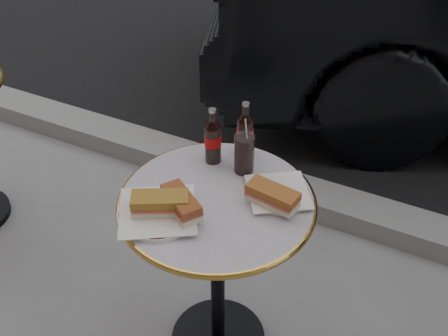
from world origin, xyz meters
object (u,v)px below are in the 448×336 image
at_px(plate_left, 158,213).
at_px(plate_right, 278,194).
at_px(cola_bottle_right, 245,129).
at_px(cola_glass, 244,154).
at_px(bistro_table, 218,278).
at_px(cola_bottle_left, 213,136).

xyz_separation_m(plate_left, plate_right, (0.29, 0.24, -0.00)).
height_order(cola_bottle_right, cola_glass, cola_bottle_right).
bearing_deg(bistro_table, plate_left, -131.60).
height_order(plate_left, cola_glass, cola_glass).
bearing_deg(plate_right, cola_bottle_right, 140.79).
bearing_deg(cola_glass, cola_bottle_left, 178.18).
distance_m(plate_left, plate_right, 0.38).
distance_m(plate_left, cola_bottle_right, 0.42).
relative_size(plate_left, cola_bottle_left, 1.18).
distance_m(plate_right, cola_glass, 0.17).
bearing_deg(cola_glass, plate_left, -114.29).
bearing_deg(cola_glass, bistro_table, -94.78).
bearing_deg(plate_left, cola_bottle_left, 85.59).
height_order(bistro_table, plate_left, plate_left).
distance_m(bistro_table, cola_bottle_right, 0.53).
relative_size(bistro_table, plate_right, 3.75).
bearing_deg(cola_glass, cola_bottle_right, 113.23).
bearing_deg(cola_bottle_left, bistro_table, -59.42).
xyz_separation_m(plate_left, cola_bottle_left, (0.02, 0.31, 0.09)).
xyz_separation_m(bistro_table, plate_left, (-0.13, -0.14, 0.37)).
relative_size(plate_right, cola_glass, 1.42).
bearing_deg(cola_bottle_right, bistro_table, -84.83).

